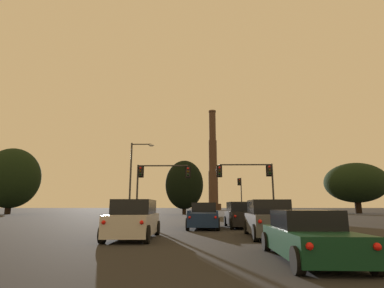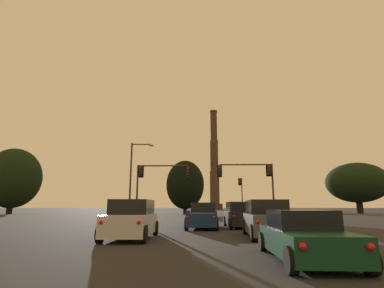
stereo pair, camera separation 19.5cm
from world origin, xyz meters
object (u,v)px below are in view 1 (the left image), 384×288
object	(u,v)px
pickup_truck_center_lane_front	(204,217)
suv_left_lane_second	(134,220)
suv_right_lane_front	(241,215)
traffic_light_overhead_right	(254,177)
street_lamp	(134,173)
sedan_right_lane_third	(308,236)
traffic_light_overhead_left	(156,178)
smokestack	(213,169)
traffic_light_far_right	(240,191)
suv_right_lane_second	(268,219)

from	to	relation	value
pickup_truck_center_lane_front	suv_left_lane_second	xyz separation A→B (m)	(-3.51, -7.42, 0.09)
suv_right_lane_front	traffic_light_overhead_right	world-z (taller)	traffic_light_overhead_right
pickup_truck_center_lane_front	street_lamp	world-z (taller)	street_lamp
sedan_right_lane_third	street_lamp	distance (m)	26.17
traffic_light_overhead_left	street_lamp	distance (m)	3.87
suv_left_lane_second	traffic_light_overhead_right	bearing A→B (deg)	59.21
pickup_truck_center_lane_front	sedan_right_lane_third	xyz separation A→B (m)	(2.88, -13.17, -0.14)
street_lamp	smokestack	world-z (taller)	smokestack
sedan_right_lane_third	traffic_light_far_right	size ratio (longest dim) A/B	0.75
sedan_right_lane_third	suv_right_lane_front	bearing A→B (deg)	92.06
sedan_right_lane_third	smokestack	size ratio (longest dim) A/B	0.11
traffic_light_overhead_right	traffic_light_far_right	size ratio (longest dim) A/B	0.92
suv_left_lane_second	traffic_light_far_right	xyz separation A→B (m)	(10.23, 36.67, 3.25)
traffic_light_overhead_right	suv_right_lane_front	bearing A→B (deg)	-107.85
pickup_truck_center_lane_front	street_lamp	size ratio (longest dim) A/B	0.65
traffic_light_overhead_left	smokestack	world-z (taller)	smokestack
suv_right_lane_front	suv_right_lane_second	xyz separation A→B (m)	(0.43, -7.12, 0.00)
street_lamp	traffic_light_overhead_left	bearing A→B (deg)	-42.66
traffic_light_far_right	pickup_truck_center_lane_front	bearing A→B (deg)	-102.94
suv_right_lane_second	traffic_light_overhead_right	size ratio (longest dim) A/B	0.86
suv_right_lane_second	smokestack	world-z (taller)	smokestack
suv_right_lane_second	smokestack	size ratio (longest dim) A/B	0.11
suv_right_lane_second	traffic_light_overhead_left	bearing A→B (deg)	121.51
sedan_right_lane_third	traffic_light_overhead_right	size ratio (longest dim) A/B	0.82
suv_right_lane_second	traffic_light_far_right	bearing A→B (deg)	87.22
suv_left_lane_second	smokestack	bearing A→B (deg)	84.10
traffic_light_overhead_left	traffic_light_overhead_right	bearing A→B (deg)	0.44
traffic_light_overhead_right	traffic_light_overhead_left	bearing A→B (deg)	-179.56
traffic_light_overhead_right	street_lamp	distance (m)	12.96
traffic_light_overhead_left	sedan_right_lane_third	bearing A→B (deg)	-70.08
suv_right_lane_second	smokestack	bearing A→B (deg)	91.55
suv_left_lane_second	traffic_light_far_right	world-z (taller)	traffic_light_far_right
suv_right_lane_second	street_lamp	bearing A→B (deg)	124.94
pickup_truck_center_lane_front	suv_left_lane_second	distance (m)	8.21
suv_right_lane_second	suv_left_lane_second	xyz separation A→B (m)	(-6.72, -0.77, 0.00)
suv_left_lane_second	traffic_light_overhead_left	distance (m)	15.72
suv_left_lane_second	smokestack	xyz separation A→B (m)	(9.19, 113.37, 16.21)
suv_right_lane_second	sedan_right_lane_third	xyz separation A→B (m)	(-0.32, -6.52, -0.23)
suv_right_lane_front	traffic_light_overhead_left	distance (m)	11.10
suv_right_lane_second	suv_left_lane_second	world-z (taller)	same
suv_left_lane_second	street_lamp	bearing A→B (deg)	101.38
pickup_truck_center_lane_front	traffic_light_overhead_right	size ratio (longest dim) A/B	0.96
traffic_light_far_right	suv_right_lane_second	bearing A→B (deg)	-95.59
sedan_right_lane_third	traffic_light_overhead_right	bearing A→B (deg)	85.40
sedan_right_lane_third	traffic_light_overhead_left	bearing A→B (deg)	111.54
traffic_light_overhead_left	suv_right_lane_second	bearing A→B (deg)	-61.30
suv_left_lane_second	smokestack	size ratio (longest dim) A/B	0.11
suv_right_lane_second	sedan_right_lane_third	world-z (taller)	suv_right_lane_second
traffic_light_overhead_right	traffic_light_overhead_left	distance (m)	9.92
suv_right_lane_front	suv_right_lane_second	world-z (taller)	same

